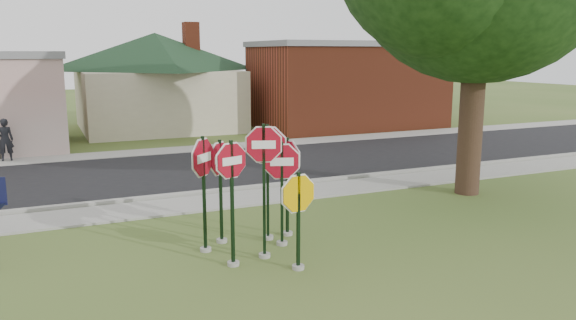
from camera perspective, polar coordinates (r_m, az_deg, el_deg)
name	(u,v)px	position (r m, az deg, el deg)	size (l,w,h in m)	color
ground	(285,274)	(10.90, -0.31, -11.49)	(120.00, 120.00, 0.00)	#3D5921
sidewalk_near	(205,203)	(15.82, -8.39, -4.33)	(60.00, 1.60, 0.06)	gray
road	(170,172)	(20.08, -11.90, -1.23)	(60.00, 7.00, 0.04)	black
sidewalk_far	(148,152)	(24.23, -14.08, 0.75)	(60.00, 1.60, 0.06)	gray
curb	(196,193)	(16.75, -9.33, -3.37)	(60.00, 0.20, 0.14)	gray
stop_sign_center	(264,172)	(11.22, -2.46, -1.22)	(0.97, 0.36, 2.87)	gray
stop_sign_yellow	(298,210)	(10.74, 1.06, -5.10)	(1.03, 0.24, 2.04)	gray
stop_sign_left	(232,187)	(10.87, -5.73, -2.75)	(0.94, 0.32, 2.61)	gray
stop_sign_right	(282,179)	(12.02, -0.63, -1.96)	(1.03, 0.37, 2.40)	gray
stop_sign_back_right	(268,164)	(12.36, -2.09, -0.39)	(1.06, 0.53, 2.74)	gray
stop_sign_back_left	(220,178)	(12.27, -6.88, -1.80)	(0.80, 0.67, 2.41)	gray
stop_sign_far_right	(287,173)	(12.68, -0.07, -1.31)	(0.36, 1.07, 2.39)	gray
stop_sign_far_left	(204,177)	(11.73, -8.57, -1.72)	(0.83, 0.78, 2.58)	gray
building_house	(156,62)	(31.81, -13.28, 9.68)	(11.60, 11.60, 6.20)	beige
building_brick	(347,84)	(32.09, 6.04, 7.69)	(10.20, 6.20, 4.75)	maroon
bg_tree_right	(414,33)	(43.84, 12.71, 12.48)	(5.60, 5.60, 8.40)	black
pedestrian	(5,140)	(23.98, -26.81, 1.86)	(0.60, 0.39, 1.64)	black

